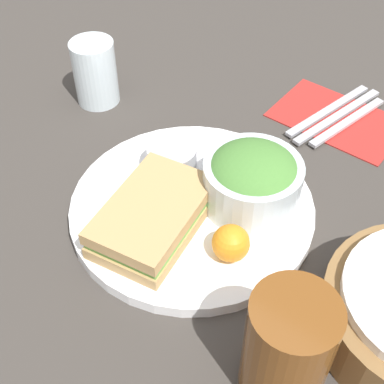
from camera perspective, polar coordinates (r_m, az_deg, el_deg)
name	(u,v)px	position (r m, az deg, el deg)	size (l,w,h in m)	color
ground_plane	(192,212)	(0.66, 0.00, -2.17)	(4.00, 4.00, 0.00)	#3D3833
plate	(192,208)	(0.66, 0.00, -1.70)	(0.30, 0.30, 0.02)	white
sandwich	(153,216)	(0.61, -4.18, -2.62)	(0.16, 0.12, 0.04)	tan
salad_bowl	(252,179)	(0.63, 6.47, 1.42)	(0.12, 0.12, 0.08)	silver
dressing_cup	(172,160)	(0.68, -2.13, 3.44)	(0.06, 0.06, 0.04)	#B7B7BC
orange_wedge	(231,243)	(0.58, 4.17, -5.46)	(0.04, 0.04, 0.04)	orange
drink_glass	(287,350)	(0.49, 10.11, -16.22)	(0.08, 0.08, 0.13)	brown
napkin	(337,118)	(0.83, 15.23, 7.58)	(0.12, 0.18, 0.00)	#B22823
fork	(328,110)	(0.83, 14.33, 8.43)	(0.18, 0.01, 0.01)	#B2B2B7
knife	(338,116)	(0.82, 15.29, 7.82)	(0.19, 0.01, 0.01)	#B2B2B7
spoon	(348,122)	(0.82, 16.27, 7.19)	(0.16, 0.01, 0.01)	#B2B2B7
water_glass	(95,72)	(0.82, -10.29, 12.44)	(0.06, 0.06, 0.10)	silver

